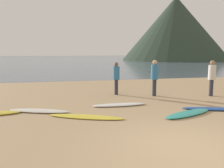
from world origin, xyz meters
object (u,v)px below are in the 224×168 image
(surfboard_3, at_px, (119,105))
(person_0, at_px, (212,75))
(surfboard_1, at_px, (39,111))
(person_2, at_px, (155,75))
(surfboard_5, at_px, (217,109))
(person_3, at_px, (116,76))
(surfboard_4, at_px, (188,113))
(surfboard_2, at_px, (86,117))

(surfboard_3, bearing_deg, person_0, 11.65)
(surfboard_1, distance_m, person_2, 5.82)
(surfboard_5, relative_size, person_0, 1.44)
(person_0, bearing_deg, surfboard_5, 63.89)
(person_3, bearing_deg, person_0, 26.10)
(surfboard_3, xyz_separation_m, person_2, (2.25, 1.69, 1.02))
(person_3, bearing_deg, surfboard_1, -99.13)
(surfboard_1, bearing_deg, surfboard_4, 4.49)
(surfboard_2, bearing_deg, surfboard_5, 23.10)
(surfboard_4, relative_size, person_3, 1.36)
(person_2, bearing_deg, person_3, -85.49)
(surfboard_3, distance_m, person_2, 2.99)
(surfboard_1, distance_m, person_0, 8.31)
(surfboard_2, height_order, person_0, person_0)
(surfboard_2, xyz_separation_m, surfboard_4, (3.58, -0.42, 0.02))
(surfboard_1, bearing_deg, surfboard_5, 10.88)
(person_2, bearing_deg, surfboard_3, -25.20)
(surfboard_2, bearing_deg, person_0, 44.68)
(surfboard_2, relative_size, person_0, 1.48)
(surfboard_2, distance_m, surfboard_5, 4.98)
(surfboard_2, bearing_deg, surfboard_1, 168.90)
(surfboard_4, bearing_deg, surfboard_2, 151.04)
(surfboard_4, height_order, surfboard_5, surfboard_4)
(surfboard_3, distance_m, surfboard_4, 2.77)
(surfboard_3, bearing_deg, surfboard_5, -23.64)
(surfboard_3, height_order, surfboard_4, surfboard_4)
(surfboard_2, bearing_deg, surfboard_3, 67.23)
(person_0, bearing_deg, person_3, -11.88)
(surfboard_1, height_order, person_2, person_2)
(person_0, height_order, person_3, person_0)
(surfboard_2, bearing_deg, person_3, 86.71)
(surfboard_4, xyz_separation_m, person_2, (0.19, 3.55, 1.01))
(surfboard_5, bearing_deg, surfboard_3, 175.77)
(surfboard_1, height_order, person_0, person_0)
(surfboard_4, xyz_separation_m, surfboard_5, (1.40, 0.36, -0.00))
(surfboard_1, xyz_separation_m, person_2, (5.37, 2.01, 1.02))
(person_0, bearing_deg, surfboard_2, 26.15)
(surfboard_1, bearing_deg, person_0, 30.62)
(surfboard_3, height_order, surfboard_5, same)
(surfboard_1, relative_size, surfboard_3, 1.02)
(surfboard_3, xyz_separation_m, person_0, (5.02, 1.06, 1.01))
(person_2, xyz_separation_m, person_3, (-1.77, 0.76, -0.07))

